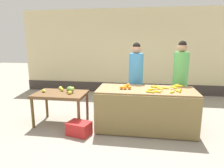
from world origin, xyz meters
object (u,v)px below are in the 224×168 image
vendor_woman_blue_shirt (136,80)px  vendor_woman_green_shirt (180,81)px  produce_crate (79,128)px  produce_sack (103,105)px

vendor_woman_blue_shirt → vendor_woman_green_shirt: (1.02, 0.00, 0.02)m
vendor_woman_blue_shirt → produce_crate: (-1.06, -1.18, -0.78)m
produce_crate → produce_sack: size_ratio=0.94×
produce_crate → vendor_woman_blue_shirt: bearing=48.0°
vendor_woman_blue_shirt → vendor_woman_green_shirt: size_ratio=0.98×
vendor_woman_green_shirt → produce_crate: bearing=-150.5°
vendor_woman_blue_shirt → produce_sack: bearing=177.9°
produce_crate → vendor_woman_green_shirt: bearing=29.5°
vendor_woman_green_shirt → produce_sack: size_ratio=3.96×
vendor_woman_blue_shirt → vendor_woman_green_shirt: vendor_woman_green_shirt is taller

